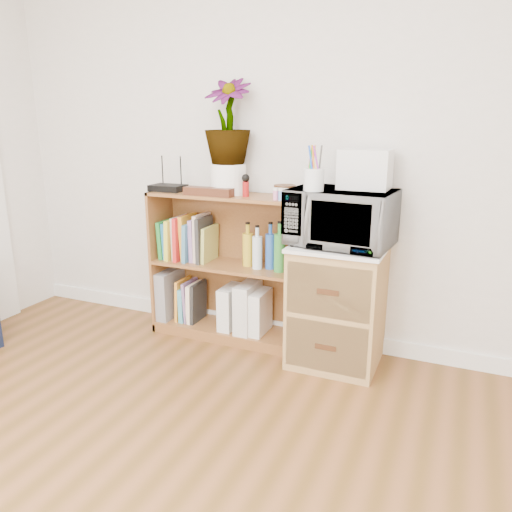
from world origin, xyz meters
The scene contains 21 objects.
skirting_board centered at (0.00, 2.24, 0.05)m, with size 4.00×0.02×0.10m, color white.
bookshelf centered at (-0.35, 2.10, 0.47)m, with size 1.00×0.30×0.95m, color brown.
wicker_unit centered at (0.40, 2.02, 0.35)m, with size 0.50×0.45×0.70m, color #9E7542.
microwave centered at (0.40, 2.02, 0.88)m, with size 0.56×0.38×0.31m, color white.
pen_cup centered at (0.27, 1.90, 1.09)m, with size 0.11×0.11×0.12m, color silver.
small_appliance centered at (0.50, 2.10, 1.14)m, with size 0.27×0.22×0.21m, color silver.
router centered at (-0.76, 2.08, 0.97)m, with size 0.22×0.15×0.04m, color black.
white_bowl centered at (-0.50, 2.07, 0.97)m, with size 0.13×0.13×0.03m, color silver.
plant_pot centered at (-0.34, 2.12, 1.04)m, with size 0.22×0.22×0.18m, color white.
potted_plant centered at (-0.34, 2.12, 1.39)m, with size 0.28×0.28×0.50m, color #3A7C31.
trinket_box centered at (-0.42, 2.00, 0.98)m, with size 0.31×0.08×0.05m, color #381C0F.
kokeshi_doll centered at (-0.20, 2.06, 0.99)m, with size 0.04×0.04×0.09m, color maroon.
wooden_bowl centered at (0.03, 2.11, 0.99)m, with size 0.13×0.13×0.08m, color #341D0E.
paint_jars centered at (0.05, 2.01, 0.98)m, with size 0.11×0.04×0.05m, color #E17D85.
file_box centered at (-0.80, 2.10, 0.24)m, with size 0.10×0.26×0.33m, color gray.
magazine_holder_left centered at (-0.33, 2.09, 0.21)m, with size 0.09×0.22×0.28m, color silver.
magazine_holder_mid centered at (-0.20, 2.09, 0.23)m, with size 0.10×0.26×0.32m, color silver.
magazine_holder_right centered at (-0.12, 2.09, 0.21)m, with size 0.09×0.22×0.28m, color silver.
cookbooks centered at (-0.64, 2.10, 0.64)m, with size 0.35×0.20×0.31m.
liquor_bottles centered at (-0.09, 2.10, 0.64)m, with size 0.30×0.07×0.30m.
lower_books centered at (-0.63, 2.10, 0.20)m, with size 0.15×0.19×0.28m.
Camera 1 is at (1.04, -0.65, 1.41)m, focal length 35.00 mm.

